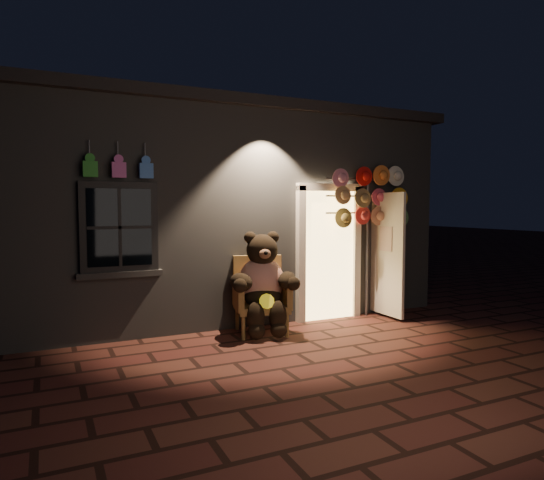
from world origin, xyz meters
TOP-DOWN VIEW (x-y plane):
  - ground at (0.00, 0.00)m, footprint 60.00×60.00m
  - shop_building at (0.00, 3.99)m, footprint 7.30×5.95m
  - wicker_armchair at (0.01, 1.16)m, footprint 0.88×0.83m
  - teddy_bear at (-0.01, 1.02)m, footprint 1.03×0.90m
  - hat_rack at (2.04, 1.28)m, footprint 1.51×0.22m

SIDE VIEW (x-z plane):
  - ground at x=0.00m, z-range 0.00..0.00m
  - wicker_armchair at x=0.01m, z-range 0.00..1.10m
  - teddy_bear at x=-0.01m, z-range 0.02..1.47m
  - shop_building at x=0.00m, z-range -0.02..3.49m
  - hat_rack at x=2.04m, z-range 0.74..3.20m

